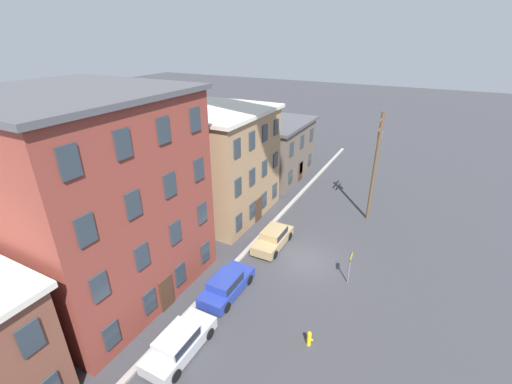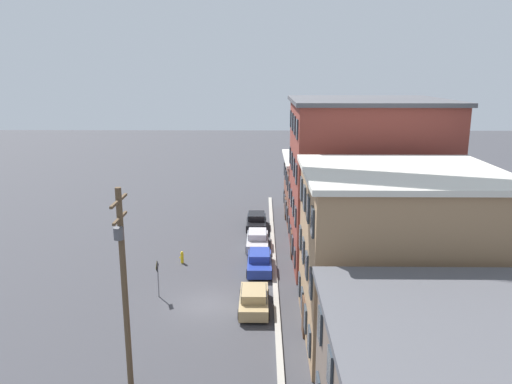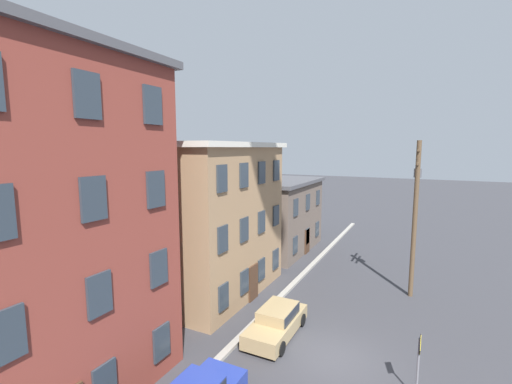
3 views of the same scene
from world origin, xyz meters
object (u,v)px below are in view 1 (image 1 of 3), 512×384
caution_sign (350,262)px  utility_pole (376,162)px  car_blue (226,284)px  fire_hydrant (309,338)px  car_tan (273,237)px  car_silver (179,342)px

caution_sign → utility_pole: bearing=3.7°
utility_pole → car_blue: bearing=157.1°
car_blue → fire_hydrant: (-1.39, -6.15, -0.27)m
car_blue → utility_pole: 16.49m
car_tan → utility_pole: bearing=-35.9°
car_tan → caution_sign: (-1.75, -6.45, 0.96)m
car_blue → car_tan: (6.50, -0.32, 0.00)m
car_silver → car_tan: (11.54, -0.11, 0.00)m
car_blue → car_silver: bearing=-177.6°
car_silver → car_blue: bearing=2.4°
car_silver → utility_pole: size_ratio=0.45×
car_silver → caution_sign: caution_sign is taller
car_tan → car_blue: bearing=177.2°
caution_sign → fire_hydrant: 6.29m
car_silver → caution_sign: 11.83m
car_blue → fire_hydrant: car_blue is taller
car_silver → utility_pole: bearing=-16.8°
car_tan → caution_sign: 6.75m
car_tan → fire_hydrant: bearing=-143.5°
car_silver → caution_sign: size_ratio=1.70×
fire_hydrant → car_silver: bearing=121.6°
utility_pole → fire_hydrant: bearing=-180.0°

